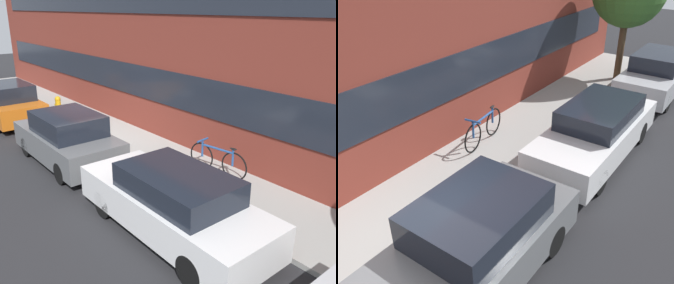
# 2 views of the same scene
# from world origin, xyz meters

# --- Properties ---
(ground_plane) EXTENTS (56.00, 56.00, 0.00)m
(ground_plane) POSITION_xyz_m (0.00, 0.00, 0.00)
(ground_plane) COLOR #232326
(sidewalk_strip) EXTENTS (28.00, 2.22, 0.11)m
(sidewalk_strip) POSITION_xyz_m (0.00, 1.11, 0.06)
(sidewalk_strip) COLOR #9E9E99
(sidewalk_strip) RESTS_ON ground_plane
(parked_car_grey) EXTENTS (3.95, 1.71, 1.50)m
(parked_car_grey) POSITION_xyz_m (0.68, -1.05, 0.73)
(parked_car_grey) COLOR slate
(parked_car_grey) RESTS_ON ground_plane
(parked_car_white) EXTENTS (4.45, 1.62, 1.40)m
(parked_car_white) POSITION_xyz_m (5.38, -1.05, 0.69)
(parked_car_white) COLOR silver
(parked_car_white) RESTS_ON ground_plane
(parked_car_silver) EXTENTS (3.91, 1.67, 1.45)m
(parked_car_silver) POSITION_xyz_m (10.44, -1.05, 0.72)
(parked_car_silver) COLOR #B2B5BA
(parked_car_silver) RESTS_ON ground_plane
(bicycle) EXTENTS (1.79, 0.44, 0.87)m
(bicycle) POSITION_xyz_m (4.14, 1.50, 0.54)
(bicycle) COLOR black
(bicycle) RESTS_ON sidewalk_strip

